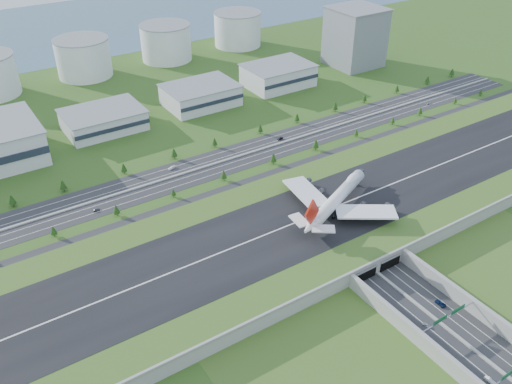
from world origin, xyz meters
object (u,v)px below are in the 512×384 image
boeing_747 (337,199)px  car_2 (440,303)px  car_4 (96,210)px  car_5 (280,138)px  car_7 (172,168)px  car_6 (428,103)px  car_1 (490,380)px  office_tower (355,37)px  car_0 (427,325)px

boeing_747 → car_2: bearing=-116.2°
boeing_747 → car_4: (-115.60, 85.75, -14.02)m
car_5 → car_7: bearing=-102.7°
car_6 → car_7: 232.19m
car_1 → car_4: car_1 is taller
car_1 → car_7: size_ratio=0.83×
boeing_747 → car_5: size_ratio=14.87×
boeing_747 → car_1: (-20.59, -123.83, -13.94)m
office_tower → car_5: size_ratio=11.16×
car_2 → car_6: size_ratio=1.21×
car_1 → car_6: bearing=46.7°
car_5 → car_2: bearing=-20.1°
car_1 → car_2: car_2 is taller
car_5 → office_tower: bearing=111.8°
car_5 → car_4: bearing=-93.3°
office_tower → car_6: size_ratio=11.47×
boeing_747 → car_2: (-2.65, -82.16, -13.91)m
car_6 → boeing_747: bearing=118.9°
car_4 → car_7: bearing=-78.8°
car_2 → boeing_747: bearing=-90.4°
car_1 → car_5: size_ratio=0.96×
car_1 → car_5: bearing=76.7°
car_0 → car_4: bearing=110.2°
car_1 → car_6: 287.62m
car_0 → boeing_747: bearing=69.1°
car_0 → car_7: (-36.44, 195.13, 0.15)m
car_2 → car_7: (-52.80, 188.74, 0.02)m
car_7 → car_5: bearing=73.1°
car_1 → car_0: bearing=87.2°
boeing_747 → office_tower: bearing=21.9°
boeing_747 → car_5: 107.41m
office_tower → boeing_747: (-187.64, -196.22, -12.66)m
car_1 → car_5: car_5 is taller
car_4 → car_2: bearing=-153.9°
car_1 → car_2: bearing=66.5°
boeing_747 → car_2: boeing_747 is taller
car_0 → car_5: car_5 is taller
boeing_747 → car_1: bearing=-123.8°
car_4 → car_7: car_7 is taller
office_tower → car_0: office_tower is taller
boeing_747 → car_7: 120.95m
car_6 → car_7: size_ratio=0.84×
office_tower → car_2: size_ratio=9.45×
office_tower → boeing_747: 271.79m
car_0 → car_5: 196.85m
car_1 → car_4: bearing=114.2°
car_1 → car_2: 45.37m
car_5 → car_6: size_ratio=1.03×
car_4 → car_7: 63.66m
boeing_747 → car_6: size_ratio=15.28×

